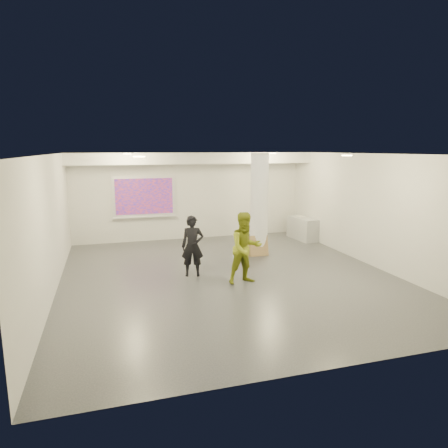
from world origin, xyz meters
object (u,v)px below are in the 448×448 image
object	(u,v)px
column	(259,205)
man	(246,248)
projection_screen	(144,197)
woman	(193,246)
credenza	(303,228)

from	to	relation	value
column	man	size ratio (longest dim) A/B	1.78
projection_screen	woman	size ratio (longest dim) A/B	1.39
credenza	man	size ratio (longest dim) A/B	0.78
column	woman	xyz separation A→B (m)	(-2.34, -1.49, -0.74)
man	projection_screen	bearing A→B (deg)	102.19
credenza	column	bearing A→B (deg)	-152.58
projection_screen	credenza	xyz separation A→B (m)	(5.32, -1.24, -1.14)
projection_screen	woman	distance (m)	4.28
woman	man	world-z (taller)	man
column	man	xyz separation A→B (m)	(-1.27, -2.39, -0.66)
projection_screen	man	size ratio (longest dim) A/B	1.24
projection_screen	man	distance (m)	5.41
projection_screen	woman	xyz separation A→B (m)	(0.76, -4.14, -0.77)
projection_screen	credenza	bearing A→B (deg)	-13.09
credenza	man	distance (m)	5.18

